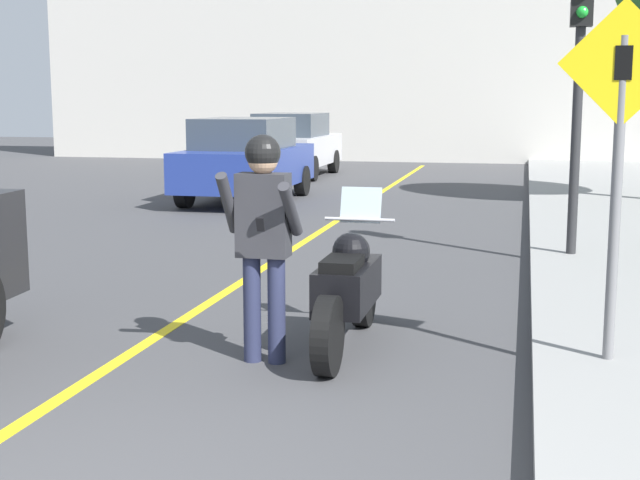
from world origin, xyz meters
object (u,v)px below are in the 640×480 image
at_px(parked_car_blue, 246,159).
at_px(person_biker, 263,223).
at_px(crossing_sign, 619,147).
at_px(parked_car_silver, 293,144).
at_px(traffic_light, 580,53).
at_px(motorcycle, 348,289).

bearing_deg(parked_car_blue, person_biker, -71.62).
bearing_deg(crossing_sign, parked_car_silver, 112.34).
bearing_deg(traffic_light, crossing_sign, -89.34).
bearing_deg(person_biker, parked_car_blue, 108.38).
xyz_separation_m(motorcycle, parked_car_silver, (-4.67, 15.97, 0.36)).
xyz_separation_m(parked_car_blue, parked_car_silver, (-0.58, 5.93, 0.00)).
relative_size(crossing_sign, parked_car_silver, 0.62).
height_order(crossing_sign, parked_car_silver, crossing_sign).
distance_m(motorcycle, parked_car_silver, 16.64).
bearing_deg(traffic_light, parked_car_silver, 119.70).
bearing_deg(motorcycle, crossing_sign, -9.94).
relative_size(parked_car_blue, parked_car_silver, 1.00).
bearing_deg(crossing_sign, parked_car_blue, 120.51).
bearing_deg(person_biker, parked_car_silver, 103.95).
bearing_deg(person_biker, traffic_light, 62.18).
xyz_separation_m(motorcycle, parked_car_blue, (-4.08, 10.05, 0.36)).
xyz_separation_m(crossing_sign, parked_car_blue, (-6.13, 10.40, -0.87)).
xyz_separation_m(crossing_sign, traffic_light, (-0.05, 4.65, 0.89)).
relative_size(crossing_sign, traffic_light, 0.74).
height_order(crossing_sign, traffic_light, traffic_light).
distance_m(traffic_light, parked_car_silver, 13.56).
bearing_deg(motorcycle, parked_car_blue, 112.12).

